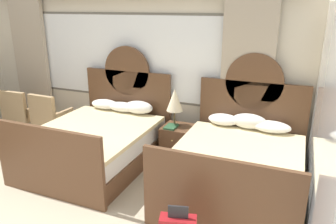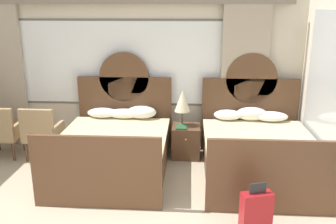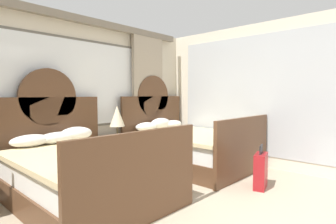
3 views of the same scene
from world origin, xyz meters
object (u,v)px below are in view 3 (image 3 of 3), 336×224
object	(u,v)px
nightstand_between_beds	(122,156)
table_lamp_on_nightstand	(117,116)
bed_near_mirror	(189,146)
book_on_nightstand	(121,141)
bed_near_window	(84,170)
suitcase_on_floor	(261,171)

from	to	relation	value
nightstand_between_beds	table_lamp_on_nightstand	size ratio (longest dim) A/B	0.89
bed_near_mirror	book_on_nightstand	size ratio (longest dim) A/B	8.37
table_lamp_on_nightstand	book_on_nightstand	distance (m)	0.43
bed_near_window	nightstand_between_beds	xyz separation A→B (m)	(1.11, 0.64, -0.10)
bed_near_window	bed_near_mirror	bearing A→B (deg)	-0.03
bed_near_window	nightstand_between_beds	world-z (taller)	bed_near_window
bed_near_window	bed_near_mirror	world-z (taller)	same
bed_near_window	table_lamp_on_nightstand	world-z (taller)	bed_near_window
bed_near_mirror	nightstand_between_beds	world-z (taller)	bed_near_mirror
suitcase_on_floor	book_on_nightstand	bearing A→B (deg)	113.72
table_lamp_on_nightstand	book_on_nightstand	bearing A→B (deg)	-94.40
bed_near_mirror	book_on_nightstand	distance (m)	1.33
nightstand_between_beds	book_on_nightstand	xyz separation A→B (m)	(-0.08, -0.10, 0.29)
bed_near_window	nightstand_between_beds	bearing A→B (deg)	29.99
bed_near_window	book_on_nightstand	xyz separation A→B (m)	(1.03, 0.55, 0.19)
bed_near_window	bed_near_mirror	distance (m)	2.23
nightstand_between_beds	bed_near_window	bearing A→B (deg)	-150.01
nightstand_between_beds	suitcase_on_floor	xyz separation A→B (m)	(0.84, -2.18, -0.02)
bed_near_window	nightstand_between_beds	size ratio (longest dim) A/B	3.94
nightstand_between_beds	book_on_nightstand	bearing A→B (deg)	-129.32
table_lamp_on_nightstand	suitcase_on_floor	world-z (taller)	table_lamp_on_nightstand
bed_near_window	nightstand_between_beds	distance (m)	1.29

